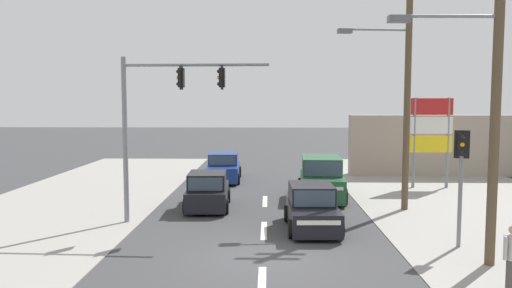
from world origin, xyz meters
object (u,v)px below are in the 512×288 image
object	(u,v)px
suv_kerbside_parked	(321,179)
hatchback_crossing_left	(312,209)
traffic_signal_mast	(160,109)
hatchback_oncoming_near	(208,192)
utility_pole_midground_right	(405,77)
utility_pole_foreground_right	(491,81)
shopping_plaza_sign	(431,130)
sedan_receding_far	(224,168)
pedestal_signal_right_kerb	(461,168)

from	to	relation	value
suv_kerbside_parked	hatchback_crossing_left	size ratio (longest dim) A/B	1.26
traffic_signal_mast	hatchback_oncoming_near	distance (m)	4.48
utility_pole_midground_right	hatchback_crossing_left	world-z (taller)	utility_pole_midground_right
utility_pole_foreground_right	shopping_plaza_sign	distance (m)	12.55
shopping_plaza_sign	hatchback_oncoming_near	world-z (taller)	shopping_plaza_sign
suv_kerbside_parked	hatchback_oncoming_near	xyz separation A→B (m)	(-4.91, -2.29, -0.18)
suv_kerbside_parked	sedan_receding_far	size ratio (longest dim) A/B	1.08
utility_pole_foreground_right	hatchback_crossing_left	world-z (taller)	utility_pole_foreground_right
utility_pole_midground_right	hatchback_crossing_left	bearing A→B (deg)	-141.50
traffic_signal_mast	sedan_receding_far	xyz separation A→B (m)	(1.38, 9.72, -3.44)
utility_pole_foreground_right	sedan_receding_far	xyz separation A→B (m)	(-8.33, 14.20, -4.25)
hatchback_crossing_left	hatchback_oncoming_near	distance (m)	5.14
utility_pole_midground_right	shopping_plaza_sign	bearing A→B (deg)	61.79
shopping_plaza_sign	sedan_receding_far	distance (m)	11.18
traffic_signal_mast	hatchback_crossing_left	world-z (taller)	traffic_signal_mast
utility_pole_foreground_right	utility_pole_midground_right	distance (m)	6.92
utility_pole_midground_right	hatchback_oncoming_near	bearing A→B (deg)	179.32
pedestal_signal_right_kerb	hatchback_crossing_left	xyz separation A→B (m)	(-4.26, 2.13, -1.71)
sedan_receding_far	hatchback_crossing_left	bearing A→B (deg)	-68.97
hatchback_crossing_left	sedan_receding_far	size ratio (longest dim) A/B	0.86
traffic_signal_mast	shopping_plaza_sign	size ratio (longest dim) A/B	1.30
utility_pole_midground_right	shopping_plaza_sign	xyz separation A→B (m)	(2.82, 5.26, -2.40)
hatchback_oncoming_near	sedan_receding_far	world-z (taller)	sedan_receding_far
utility_pole_midground_right	shopping_plaza_sign	world-z (taller)	utility_pole_midground_right
pedestal_signal_right_kerb	traffic_signal_mast	bearing A→B (deg)	163.62
sedan_receding_far	traffic_signal_mast	bearing A→B (deg)	-98.09
hatchback_crossing_left	sedan_receding_far	distance (m)	11.17
utility_pole_midground_right	traffic_signal_mast	xyz separation A→B (m)	(-9.31, -2.41, -1.24)
utility_pole_foreground_right	shopping_plaza_sign	xyz separation A→B (m)	(2.42, 12.16, -1.97)
hatchback_crossing_left	sedan_receding_far	bearing A→B (deg)	111.03
utility_pole_midground_right	sedan_receding_far	size ratio (longest dim) A/B	2.34
utility_pole_foreground_right	hatchback_crossing_left	size ratio (longest dim) A/B	2.50
suv_kerbside_parked	hatchback_oncoming_near	bearing A→B (deg)	-154.95
hatchback_crossing_left	hatchback_oncoming_near	size ratio (longest dim) A/B	0.99
utility_pole_foreground_right	pedestal_signal_right_kerb	distance (m)	3.02
hatchback_crossing_left	shopping_plaza_sign	bearing A→B (deg)	51.18
utility_pole_midground_right	hatchback_crossing_left	distance (m)	6.86
utility_pole_midground_right	hatchback_oncoming_near	world-z (taller)	utility_pole_midground_right
hatchback_crossing_left	sedan_receding_far	world-z (taller)	sedan_receding_far
hatchback_oncoming_near	hatchback_crossing_left	bearing A→B (deg)	-38.71
shopping_plaza_sign	utility_pole_midground_right	bearing A→B (deg)	-118.21
shopping_plaza_sign	suv_kerbside_parked	size ratio (longest dim) A/B	1.00
traffic_signal_mast	hatchback_oncoming_near	size ratio (longest dim) A/B	1.62
traffic_signal_mast	hatchback_crossing_left	xyz separation A→B (m)	(5.39, -0.71, -3.44)
utility_pole_foreground_right	suv_kerbside_parked	distance (m)	10.70
pedestal_signal_right_kerb	shopping_plaza_sign	size ratio (longest dim) A/B	0.77
traffic_signal_mast	suv_kerbside_parked	size ratio (longest dim) A/B	1.30
pedestal_signal_right_kerb	suv_kerbside_parked	world-z (taller)	pedestal_signal_right_kerb
shopping_plaza_sign	sedan_receding_far	bearing A→B (deg)	169.24
pedestal_signal_right_kerb	hatchback_oncoming_near	size ratio (longest dim) A/B	0.96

